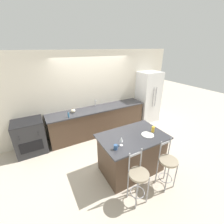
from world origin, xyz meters
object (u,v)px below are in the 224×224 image
at_px(pumpkin_decoration, 73,111).
at_px(soap_bottle, 68,115).
at_px(dinner_plate, 148,135).
at_px(bar_stool_far, 167,165).
at_px(bar_stool_near, 138,178).
at_px(refrigerator, 148,97).
at_px(oven_range, 30,137).
at_px(wine_glass, 121,140).
at_px(coffee_mug, 116,147).
at_px(tumbler_cup, 153,129).

height_order(pumpkin_decoration, soap_bottle, soap_bottle).
bearing_deg(pumpkin_decoration, dinner_plate, -62.93).
relative_size(bar_stool_far, dinner_plate, 3.92).
distance_m(bar_stool_near, dinner_plate, 0.98).
relative_size(refrigerator, oven_range, 2.01).
xyz_separation_m(refrigerator, wine_glass, (-2.57, -2.11, 0.12)).
xyz_separation_m(bar_stool_far, pumpkin_decoration, (-1.14, 2.73, 0.41)).
height_order(bar_stool_near, coffee_mug, bar_stool_near).
xyz_separation_m(dinner_plate, coffee_mug, (-0.88, -0.09, 0.04)).
xyz_separation_m(dinner_plate, wine_glass, (-0.72, -0.03, 0.13)).
bearing_deg(dinner_plate, tumbler_cup, 13.37).
relative_size(coffee_mug, tumbler_cup, 0.79).
bearing_deg(bar_stool_far, dinner_plate, 95.02).
bearing_deg(wine_glass, pumpkin_decoration, 99.72).
bearing_deg(refrigerator, soap_bottle, -176.08).
bearing_deg(tumbler_cup, pumpkin_decoration, 121.64).
height_order(refrigerator, soap_bottle, refrigerator).
relative_size(dinner_plate, soap_bottle, 1.54).
bearing_deg(coffee_mug, bar_stool_far, -28.59).
bearing_deg(soap_bottle, wine_glass, -73.07).
bearing_deg(tumbler_cup, refrigerator, 50.88).
xyz_separation_m(refrigerator, oven_range, (-4.21, 0.00, -0.49)).
distance_m(oven_range, bar_stool_far, 3.61).
bearing_deg(soap_bottle, bar_stool_far, -61.25).
relative_size(tumbler_cup, pumpkin_decoration, 1.00).
bearing_deg(coffee_mug, tumbler_cup, 7.06).
relative_size(tumbler_cup, soap_bottle, 0.77).
xyz_separation_m(oven_range, wine_glass, (1.65, -2.11, 0.61)).
distance_m(oven_range, tumbler_cup, 3.31).
bearing_deg(refrigerator, dinner_plate, -131.65).
bearing_deg(wine_glass, bar_stool_far, -36.16).
relative_size(wine_glass, soap_bottle, 1.06).
height_order(bar_stool_near, dinner_plate, bar_stool_near).
distance_m(refrigerator, tumbler_cup, 2.62).
xyz_separation_m(dinner_plate, pumpkin_decoration, (-1.09, 2.13, 0.01)).
height_order(oven_range, coffee_mug, coffee_mug).
distance_m(bar_stool_near, soap_bottle, 2.55).
bearing_deg(coffee_mug, refrigerator, 38.43).
relative_size(oven_range, tumbler_cup, 6.89).
xyz_separation_m(wine_glass, soap_bottle, (-0.58, 1.89, -0.09)).
xyz_separation_m(oven_range, bar_stool_far, (2.42, -2.67, 0.08)).
height_order(wine_glass, tumbler_cup, wine_glass).
relative_size(bar_stool_near, soap_bottle, 6.05).
bearing_deg(dinner_plate, coffee_mug, -174.36).
bearing_deg(pumpkin_decoration, coffee_mug, -84.60).
distance_m(pumpkin_decoration, soap_bottle, 0.34).
bearing_deg(refrigerator, oven_range, 179.99).
xyz_separation_m(refrigerator, dinner_plate, (-1.85, -2.08, -0.00)).
relative_size(oven_range, soap_bottle, 5.31).
height_order(bar_stool_far, coffee_mug, bar_stool_far).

